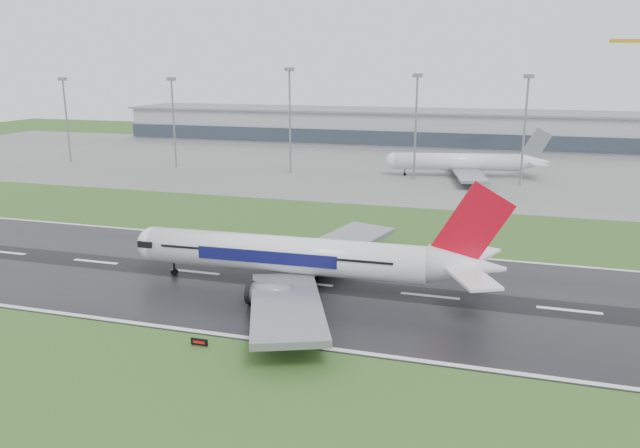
% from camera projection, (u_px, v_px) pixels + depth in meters
% --- Properties ---
extents(ground, '(520.00, 520.00, 0.00)m').
position_uv_depth(ground, '(195.00, 272.00, 104.59)').
color(ground, '#2B521E').
rests_on(ground, ground).
extents(runway, '(400.00, 45.00, 0.10)m').
position_uv_depth(runway, '(195.00, 272.00, 104.58)').
color(runway, black).
rests_on(runway, ground).
extents(apron, '(400.00, 130.00, 0.08)m').
position_uv_depth(apron, '(359.00, 164.00, 220.62)').
color(apron, slate).
rests_on(apron, ground).
extents(terminal, '(240.00, 36.00, 15.00)m').
position_uv_depth(terminal, '(389.00, 128.00, 274.45)').
color(terminal, gray).
rests_on(terminal, ground).
extents(main_airliner, '(61.36, 58.61, 17.61)m').
position_uv_depth(main_airliner, '(309.00, 234.00, 94.97)').
color(main_airliner, white).
rests_on(main_airliner, runway).
extents(parked_airliner, '(60.41, 57.55, 15.30)m').
position_uv_depth(parked_airliner, '(464.00, 153.00, 193.77)').
color(parked_airliner, silver).
rests_on(parked_airliner, apron).
extents(runway_sign, '(2.31, 0.55, 1.04)m').
position_uv_depth(runway_sign, '(199.00, 342.00, 76.79)').
color(runway_sign, black).
rests_on(runway_sign, ground).
extents(floodmast_0, '(0.64, 0.64, 29.44)m').
position_uv_depth(floodmast_0, '(67.00, 122.00, 222.31)').
color(floodmast_0, gray).
rests_on(floodmast_0, ground).
extents(floodmast_1, '(0.64, 0.64, 29.67)m').
position_uv_depth(floodmast_1, '(174.00, 125.00, 210.22)').
color(floodmast_1, gray).
rests_on(floodmast_1, ground).
extents(floodmast_2, '(0.64, 0.64, 32.89)m').
position_uv_depth(floodmast_2, '(290.00, 123.00, 198.12)').
color(floodmast_2, gray).
rests_on(floodmast_2, ground).
extents(floodmast_3, '(0.64, 0.64, 31.15)m').
position_uv_depth(floodmast_3, '(416.00, 130.00, 187.10)').
color(floodmast_3, gray).
rests_on(floodmast_3, ground).
extents(floodmast_4, '(0.64, 0.64, 31.02)m').
position_uv_depth(floodmast_4, '(524.00, 133.00, 178.36)').
color(floodmast_4, gray).
rests_on(floodmast_4, ground).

